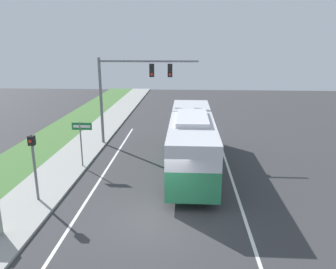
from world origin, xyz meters
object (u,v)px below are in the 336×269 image
(bus, at_px, (191,137))
(pedestrian_signal, at_px, (34,158))
(signal_gantry, at_px, (131,83))
(street_sign, at_px, (82,136))

(bus, height_order, pedestrian_signal, bus)
(bus, relative_size, signal_gantry, 1.63)
(signal_gantry, distance_m, pedestrian_signal, 9.98)
(pedestrian_signal, relative_size, street_sign, 1.14)
(bus, relative_size, pedestrian_signal, 3.53)
(signal_gantry, bearing_deg, pedestrian_signal, -107.73)
(pedestrian_signal, distance_m, street_sign, 4.47)
(street_sign, bearing_deg, pedestrian_signal, -100.40)
(bus, bearing_deg, pedestrian_signal, -145.42)
(bus, distance_m, pedestrian_signal, 8.77)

